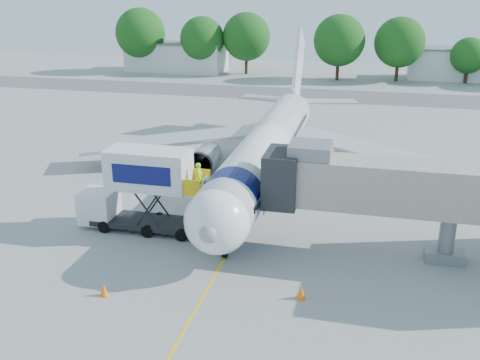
% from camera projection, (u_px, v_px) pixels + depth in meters
% --- Properties ---
extents(ground, '(160.00, 160.00, 0.00)m').
position_uv_depth(ground, '(258.00, 199.00, 40.23)').
color(ground, '#9C9B99').
rests_on(ground, ground).
extents(guidance_line, '(0.15, 70.00, 0.01)m').
position_uv_depth(guidance_line, '(258.00, 199.00, 40.23)').
color(guidance_line, yellow).
rests_on(guidance_line, ground).
extents(taxiway_strip, '(120.00, 10.00, 0.01)m').
position_uv_depth(taxiway_strip, '(316.00, 95.00, 78.62)').
color(taxiway_strip, '#59595B').
rests_on(taxiway_strip, ground).
extents(aircraft, '(34.17, 37.73, 11.35)m').
position_uv_depth(aircraft, '(268.00, 146.00, 42.99)').
color(aircraft, white).
rests_on(aircraft, ground).
extents(jet_bridge, '(13.90, 3.20, 6.60)m').
position_uv_depth(jet_bridge, '(370.00, 185.00, 30.60)').
color(jet_bridge, '#A79F8F').
rests_on(jet_bridge, ground).
extents(catering_hiloader, '(8.50, 2.44, 5.50)m').
position_uv_depth(catering_hiloader, '(140.00, 190.00, 34.27)').
color(catering_hiloader, black).
rests_on(catering_hiloader, ground).
extents(ground_tug, '(3.88, 2.99, 1.39)m').
position_uv_depth(ground_tug, '(225.00, 301.00, 25.83)').
color(ground_tug, silver).
rests_on(ground_tug, ground).
extents(safety_cone_a, '(0.48, 0.48, 0.76)m').
position_uv_depth(safety_cone_a, '(301.00, 292.00, 27.26)').
color(safety_cone_a, orange).
rests_on(safety_cone_a, ground).
extents(safety_cone_b, '(0.43, 0.43, 0.68)m').
position_uv_depth(safety_cone_b, '(104.00, 290.00, 27.54)').
color(safety_cone_b, orange).
rests_on(safety_cone_b, ground).
extents(outbuilding_left, '(18.40, 8.40, 5.30)m').
position_uv_depth(outbuilding_left, '(177.00, 57.00, 100.32)').
color(outbuilding_left, silver).
rests_on(outbuilding_left, ground).
extents(outbuilding_right, '(16.40, 7.40, 5.30)m').
position_uv_depth(outbuilding_right, '(458.00, 64.00, 91.16)').
color(outbuilding_right, silver).
rests_on(outbuilding_right, ground).
extents(tree_a, '(9.05, 9.05, 11.53)m').
position_uv_depth(tree_a, '(140.00, 33.00, 97.91)').
color(tree_a, '#382314').
rests_on(tree_a, ground).
extents(tree_b, '(7.97, 7.97, 10.16)m').
position_uv_depth(tree_b, '(202.00, 39.00, 96.01)').
color(tree_b, '#382314').
rests_on(tree_b, ground).
extents(tree_c, '(8.52, 8.52, 10.87)m').
position_uv_depth(tree_c, '(246.00, 37.00, 95.54)').
color(tree_c, '#382314').
rests_on(tree_c, ground).
extents(tree_d, '(8.53, 8.53, 10.87)m').
position_uv_depth(tree_d, '(339.00, 40.00, 88.87)').
color(tree_d, '#382314').
rests_on(tree_d, ground).
extents(tree_e, '(8.23, 8.23, 10.50)m').
position_uv_depth(tree_e, '(400.00, 42.00, 88.13)').
color(tree_e, '#382314').
rests_on(tree_e, ground).
extents(tree_f, '(5.81, 5.81, 7.41)m').
position_uv_depth(tree_f, '(469.00, 56.00, 86.85)').
color(tree_f, '#382314').
rests_on(tree_f, ground).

